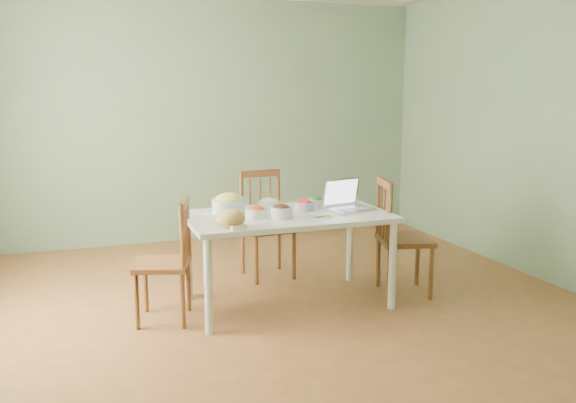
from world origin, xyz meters
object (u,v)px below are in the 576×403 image
object	(u,v)px
chair_far	(268,225)
chair_right	(405,237)
chair_left	(162,261)
laptop	(352,196)
bread_boule	(231,218)
dining_table	(288,259)
bowl_squash	(228,203)

from	to	relation	value
chair_far	chair_right	bearing A→B (deg)	-45.58
chair_left	chair_right	xyz separation A→B (m)	(2.01, -0.07, 0.03)
chair_far	laptop	distance (m)	0.98
bread_boule	chair_far	bearing A→B (deg)	59.72
dining_table	laptop	bearing A→B (deg)	-4.84
chair_left	chair_right	bearing A→B (deg)	104.58
chair_far	chair_left	bearing A→B (deg)	-149.43
chair_right	bowl_squash	distance (m)	1.51
chair_far	laptop	world-z (taller)	laptop
chair_left	bowl_squash	bearing A→B (deg)	128.75
bowl_squash	chair_left	bearing A→B (deg)	-157.95
chair_left	laptop	xyz separation A→B (m)	(1.53, -0.03, 0.41)
chair_right	laptop	bearing A→B (deg)	98.74
chair_far	laptop	size ratio (longest dim) A/B	2.75
chair_right	bowl_squash	size ratio (longest dim) A/B	3.73
chair_left	laptop	bearing A→B (deg)	105.65
chair_far	bread_boule	distance (m)	1.24
bread_boule	laptop	size ratio (longest dim) A/B	0.58
chair_right	bread_boule	bearing A→B (deg)	112.23
laptop	bowl_squash	bearing A→B (deg)	152.48
laptop	bread_boule	bearing A→B (deg)	-178.69
chair_left	chair_right	size ratio (longest dim) A/B	0.94
chair_far	chair_left	world-z (taller)	chair_far
bread_boule	bowl_squash	xyz separation A→B (m)	(0.11, 0.52, 0.01)
chair_left	laptop	size ratio (longest dim) A/B	2.60
dining_table	bowl_squash	distance (m)	0.65
dining_table	chair_right	xyz separation A→B (m)	(1.01, -0.09, 0.12)
dining_table	bowl_squash	bearing A→B (deg)	153.58
bowl_squash	laptop	bearing A→B (deg)	-15.04
chair_far	chair_right	distance (m)	1.25
bowl_squash	laptop	xyz separation A→B (m)	(0.96, -0.26, 0.05)
dining_table	bread_boule	xyz separation A→B (m)	(-0.54, -0.31, 0.44)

